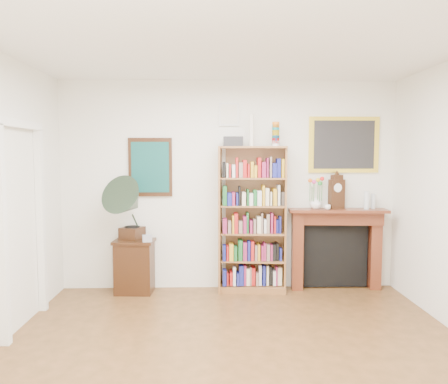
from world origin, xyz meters
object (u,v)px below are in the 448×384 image
(bookshelf, at_px, (253,211))
(mantel_clock, at_px, (337,192))
(bottle_left, at_px, (367,200))
(teacup, at_px, (328,207))
(gramophone, at_px, (130,204))
(side_cabinet, at_px, (135,266))
(cd_stack, at_px, (147,238))
(bottle_right, at_px, (373,201))
(fireplace, at_px, (336,242))
(flower_vase, at_px, (316,203))

(bookshelf, distance_m, mantel_clock, 1.16)
(bottle_left, bearing_deg, bookshelf, 179.83)
(teacup, bearing_deg, gramophone, -177.94)
(side_cabinet, height_order, cd_stack, cd_stack)
(gramophone, xyz_separation_m, bottle_right, (3.21, 0.17, 0.01))
(side_cabinet, distance_m, cd_stack, 0.45)
(side_cabinet, height_order, bottle_left, bottle_left)
(fireplace, height_order, flower_vase, flower_vase)
(side_cabinet, relative_size, mantel_clock, 1.55)
(side_cabinet, xyz_separation_m, cd_stack, (0.19, -0.11, 0.39))
(flower_vase, bearing_deg, gramophone, -175.89)
(mantel_clock, bearing_deg, bottle_left, -26.12)
(bookshelf, xyz_separation_m, gramophone, (-1.59, -0.12, 0.11))
(side_cabinet, height_order, flower_vase, flower_vase)
(gramophone, bearing_deg, flower_vase, 26.66)
(flower_vase, distance_m, bottle_right, 0.77)
(bottle_left, bearing_deg, bottle_right, 28.31)
(flower_vase, xyz_separation_m, teacup, (0.14, -0.08, -0.05))
(side_cabinet, bearing_deg, fireplace, 5.80)
(gramophone, relative_size, teacup, 10.39)
(side_cabinet, relative_size, fireplace, 0.54)
(side_cabinet, relative_size, cd_stack, 5.87)
(mantel_clock, height_order, bottle_right, mantel_clock)
(side_cabinet, distance_m, fireplace, 2.72)
(cd_stack, relative_size, flower_vase, 0.74)
(cd_stack, bearing_deg, bottle_right, 3.60)
(side_cabinet, relative_size, teacup, 8.55)
(teacup, bearing_deg, cd_stack, -177.32)
(bookshelf, distance_m, side_cabinet, 1.72)
(cd_stack, bearing_deg, fireplace, 4.94)
(mantel_clock, bearing_deg, cd_stack, 169.85)
(fireplace, relative_size, teacup, 15.99)
(gramophone, height_order, cd_stack, gramophone)
(mantel_clock, bearing_deg, bookshelf, 168.76)
(bookshelf, height_order, fireplace, bookshelf)
(cd_stack, distance_m, flower_vase, 2.27)
(side_cabinet, xyz_separation_m, mantel_clock, (2.69, 0.10, 0.96))
(cd_stack, xyz_separation_m, mantel_clock, (2.50, 0.21, 0.57))
(teacup, xyz_separation_m, bottle_right, (0.63, 0.08, 0.07))
(mantel_clock, height_order, teacup, mantel_clock)
(flower_vase, height_order, bottle_left, bottle_left)
(bookshelf, xyz_separation_m, teacup, (0.99, -0.02, 0.05))
(side_cabinet, xyz_separation_m, bottle_left, (3.07, 0.02, 0.86))
(mantel_clock, distance_m, bottle_right, 0.51)
(fireplace, bearing_deg, mantel_clock, -124.67)
(side_cabinet, relative_size, bottle_left, 2.93)
(teacup, xyz_separation_m, bottle_left, (0.53, 0.02, 0.09))
(gramophone, bearing_deg, bookshelf, 26.75)
(side_cabinet, height_order, fireplace, fireplace)
(gramophone, bearing_deg, cd_stack, 17.89)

